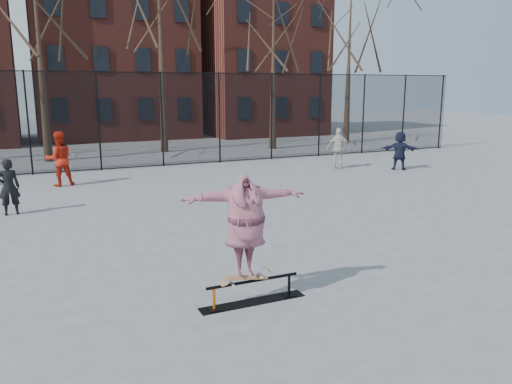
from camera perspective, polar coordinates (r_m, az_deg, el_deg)
name	(u,v)px	position (r m, az deg, el deg)	size (l,w,h in m)	color
ground	(270,267)	(9.64, 1.62, -8.54)	(100.00, 100.00, 0.00)	slate
skate_rail	(253,293)	(8.09, -0.37, -11.52)	(1.76, 0.27, 0.39)	black
skateboard	(246,278)	(7.94, -1.17, -9.80)	(0.75, 0.18, 0.09)	#A36B41
skater	(246,227)	(7.67, -1.19, -3.96)	(1.95, 0.53, 1.59)	#7B3D99
bystander_black	(9,187)	(14.81, -26.42, 0.52)	(0.55, 0.36, 1.52)	black
bystander_red	(59,159)	(18.49, -21.57, 3.54)	(0.91, 0.71, 1.88)	red
bystander_white	(339,148)	(21.20, 9.43, 4.95)	(1.00, 0.42, 1.71)	beige
bystander_navy	(400,151)	(21.44, 16.10, 4.57)	(1.48, 0.47, 1.60)	#1A1E35
fence	(133,119)	(21.52, -13.87, 8.08)	(34.03, 0.07, 4.00)	black
rowhouses	(102,44)	(34.54, -17.16, 15.90)	(29.00, 7.00, 13.00)	maroon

